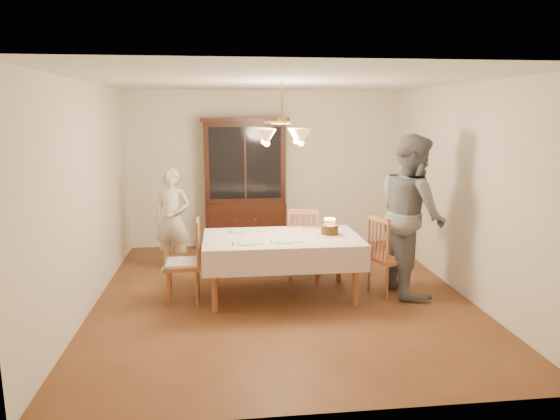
{
  "coord_description": "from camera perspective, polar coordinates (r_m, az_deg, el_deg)",
  "views": [
    {
      "loc": [
        -0.7,
        -5.85,
        2.25
      ],
      "look_at": [
        0.0,
        0.2,
        1.05
      ],
      "focal_mm": 32.0,
      "sensor_mm": 36.0,
      "label": 1
    }
  ],
  "objects": [
    {
      "name": "place_setting_near_left",
      "position": [
        5.79,
        -3.68,
        -3.75
      ],
      "size": [
        0.38,
        0.23,
        0.02
      ],
      "color": "white",
      "rests_on": "dining_table"
    },
    {
      "name": "dining_table",
      "position": [
        6.1,
        0.22,
        -3.74
      ],
      "size": [
        1.9,
        1.1,
        0.76
      ],
      "color": "brown",
      "rests_on": "ground"
    },
    {
      "name": "chair_left_end",
      "position": [
        6.11,
        -10.95,
        -6.15
      ],
      "size": [
        0.43,
        0.45,
        1.0
      ],
      "color": "brown",
      "rests_on": "ground"
    },
    {
      "name": "china_hutch",
      "position": [
        8.21,
        -4.0,
        2.64
      ],
      "size": [
        1.38,
        0.54,
        2.16
      ],
      "color": "black",
      "rests_on": "ground"
    },
    {
      "name": "chair_far_side",
      "position": [
        6.82,
        2.86,
        -4.24
      ],
      "size": [
        0.54,
        0.53,
        1.0
      ],
      "color": "brown",
      "rests_on": "ground"
    },
    {
      "name": "place_setting_near_right",
      "position": [
        5.85,
        0.75,
        -3.56
      ],
      "size": [
        0.39,
        0.24,
        0.02
      ],
      "color": "white",
      "rests_on": "dining_table"
    },
    {
      "name": "place_setting_far_left",
      "position": [
        6.33,
        -3.96,
        -2.46
      ],
      "size": [
        0.41,
        0.27,
        0.02
      ],
      "color": "white",
      "rests_on": "dining_table"
    },
    {
      "name": "chair_right_end",
      "position": [
        6.41,
        12.29,
        -5.51
      ],
      "size": [
        0.55,
        0.56,
        1.0
      ],
      "color": "brown",
      "rests_on": "ground"
    },
    {
      "name": "adult_in_grey",
      "position": [
        6.41,
        14.81,
        -0.48
      ],
      "size": [
        0.79,
        1.0,
        2.0
      ],
      "primitive_type": "imported",
      "rotation": [
        0.0,
        0.0,
        1.6
      ],
      "color": "slate",
      "rests_on": "ground"
    },
    {
      "name": "birthday_cake",
      "position": [
        6.18,
        5.68,
        -2.32
      ],
      "size": [
        0.3,
        0.3,
        0.21
      ],
      "color": "white",
      "rests_on": "dining_table"
    },
    {
      "name": "room_shell",
      "position": [
        5.93,
        0.22,
        4.67
      ],
      "size": [
        5.0,
        5.0,
        5.0
      ],
      "color": "white",
      "rests_on": "ground"
    },
    {
      "name": "elderly_woman",
      "position": [
        7.25,
        -12.2,
        -1.12
      ],
      "size": [
        0.63,
        0.51,
        1.48
      ],
      "primitive_type": "imported",
      "rotation": [
        0.0,
        0.0,
        -0.32
      ],
      "color": "beige",
      "rests_on": "ground"
    },
    {
      "name": "ground",
      "position": [
        6.31,
        0.21,
        -9.75
      ],
      "size": [
        5.0,
        5.0,
        0.0
      ],
      "primitive_type": "plane",
      "color": "#582F19",
      "rests_on": "ground"
    },
    {
      "name": "chandelier",
      "position": [
        5.9,
        0.23,
        8.49
      ],
      "size": [
        0.62,
        0.62,
        0.73
      ],
      "color": "#BF8C3F",
      "rests_on": "ground"
    }
  ]
}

